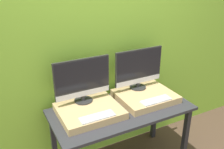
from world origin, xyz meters
The scene contains 8 objects.
wall_back centered at (0.00, 0.75, 1.30)m, with size 8.00×0.04×2.60m.
workbench centered at (0.00, 0.34, 0.67)m, with size 1.42×0.68×0.76m.
wooden_riser_left centered at (-0.33, 0.39, 0.80)m, with size 0.59×0.51×0.07m.
monitor_left centered at (-0.33, 0.54, 1.07)m, with size 0.57×0.18×0.45m.
keyboard_left centered at (-0.33, 0.21, 0.84)m, with size 0.33×0.11×0.01m.
wooden_riser_right centered at (0.33, 0.39, 0.80)m, with size 0.59×0.51×0.07m.
monitor_right centered at (0.33, 0.54, 1.07)m, with size 0.57×0.18×0.45m.
keyboard_right centered at (0.33, 0.21, 0.84)m, with size 0.33×0.11×0.01m.
Camera 1 is at (-1.09, -1.54, 2.08)m, focal length 40.00 mm.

